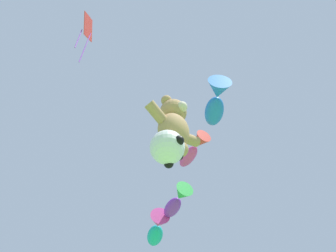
{
  "coord_description": "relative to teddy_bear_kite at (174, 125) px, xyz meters",
  "views": [
    {
      "loc": [
        -3.3,
        -0.52,
        0.95
      ],
      "look_at": [
        1.87,
        4.55,
        9.99
      ],
      "focal_mm": 40.0,
      "sensor_mm": 36.0,
      "label": 1
    }
  ],
  "objects": [
    {
      "name": "fish_kite_magenta",
      "position": [
        3.21,
        1.78,
        2.68
      ],
      "size": [
        1.26,
        2.16,
        0.7
      ],
      "color": "#E53F9E"
    },
    {
      "name": "fish_kite_teal",
      "position": [
        5.34,
        6.3,
        1.84
      ],
      "size": [
        2.14,
        2.51,
        0.99
      ],
      "color": "#19ADB2"
    },
    {
      "name": "diamond_kite",
      "position": [
        -3.58,
        0.94,
        3.27
      ],
      "size": [
        0.97,
        0.82,
        3.04
      ],
      "color": "red"
    },
    {
      "name": "fish_kite_violet",
      "position": [
        4.57,
        4.15,
        1.93
      ],
      "size": [
        1.55,
        2.3,
        0.85
      ],
      "color": "purple"
    },
    {
      "name": "fish_kite_cobalt",
      "position": [
        1.81,
        -0.67,
        2.58
      ],
      "size": [
        2.06,
        2.18,
        0.96
      ],
      "color": "blue"
    },
    {
      "name": "teddy_bear_kite",
      "position": [
        0.0,
        0.0,
        0.0
      ],
      "size": [
        2.45,
        1.08,
        2.48
      ],
      "color": "tan"
    },
    {
      "name": "soccer_ball_kite",
      "position": [
        -0.57,
        -0.28,
        -1.8
      ],
      "size": [
        1.11,
        1.11,
        1.03
      ],
      "color": "white"
    }
  ]
}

